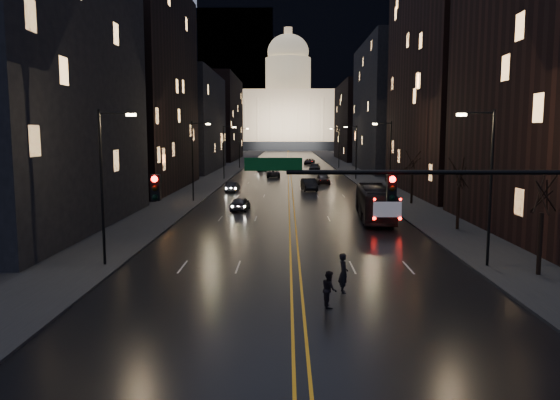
{
  "coord_description": "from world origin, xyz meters",
  "views": [
    {
      "loc": [
        -0.48,
        -20.68,
        7.66
      ],
      "look_at": [
        -0.88,
        10.66,
        3.83
      ],
      "focal_mm": 35.0,
      "sensor_mm": 36.0,
      "label": 1
    }
  ],
  "objects_px": {
    "bus": "(375,203)",
    "oncoming_car_a": "(240,204)",
    "pedestrian_b": "(329,289)",
    "oncoming_car_b": "(232,187)",
    "traffic_signal": "(454,201)",
    "receding_car_a": "(309,185)",
    "pedestrian_a": "(343,273)"
  },
  "relations": [
    {
      "from": "oncoming_car_a",
      "to": "receding_car_a",
      "type": "xyz_separation_m",
      "value": [
        7.64,
        19.11,
        0.13
      ]
    },
    {
      "from": "traffic_signal",
      "to": "receding_car_a",
      "type": "relative_size",
      "value": 3.41
    },
    {
      "from": "oncoming_car_a",
      "to": "pedestrian_b",
      "type": "xyz_separation_m",
      "value": [
        6.55,
        -30.42,
        0.11
      ]
    },
    {
      "from": "oncoming_car_b",
      "to": "pedestrian_b",
      "type": "height_order",
      "value": "pedestrian_b"
    },
    {
      "from": "oncoming_car_a",
      "to": "pedestrian_b",
      "type": "height_order",
      "value": "pedestrian_b"
    },
    {
      "from": "traffic_signal",
      "to": "pedestrian_a",
      "type": "distance_m",
      "value": 7.45
    },
    {
      "from": "bus",
      "to": "pedestrian_b",
      "type": "distance_m",
      "value": 25.25
    },
    {
      "from": "oncoming_car_b",
      "to": "pedestrian_b",
      "type": "xyz_separation_m",
      "value": [
        9.05,
        -47.78,
        0.16
      ]
    },
    {
      "from": "traffic_signal",
      "to": "oncoming_car_b",
      "type": "xyz_separation_m",
      "value": [
        -13.55,
        50.59,
        -4.44
      ]
    },
    {
      "from": "receding_car_a",
      "to": "pedestrian_a",
      "type": "relative_size",
      "value": 2.6
    },
    {
      "from": "bus",
      "to": "pedestrian_b",
      "type": "relative_size",
      "value": 6.68
    },
    {
      "from": "traffic_signal",
      "to": "oncoming_car_b",
      "type": "relative_size",
      "value": 4.3
    },
    {
      "from": "oncoming_car_b",
      "to": "pedestrian_a",
      "type": "xyz_separation_m",
      "value": [
        9.9,
        -45.58,
        0.31
      ]
    },
    {
      "from": "oncoming_car_b",
      "to": "receding_car_a",
      "type": "distance_m",
      "value": 10.3
    },
    {
      "from": "bus",
      "to": "pedestrian_b",
      "type": "xyz_separation_m",
      "value": [
        -5.93,
        -24.53,
        -0.71
      ]
    },
    {
      "from": "pedestrian_b",
      "to": "oncoming_car_b",
      "type": "bearing_deg",
      "value": 3.94
    },
    {
      "from": "receding_car_a",
      "to": "oncoming_car_b",
      "type": "bearing_deg",
      "value": -176.01
    },
    {
      "from": "traffic_signal",
      "to": "pedestrian_a",
      "type": "relative_size",
      "value": 8.86
    },
    {
      "from": "oncoming_car_a",
      "to": "bus",
      "type": "bearing_deg",
      "value": 158.7
    },
    {
      "from": "bus",
      "to": "oncoming_car_a",
      "type": "bearing_deg",
      "value": 158.12
    },
    {
      "from": "traffic_signal",
      "to": "pedestrian_b",
      "type": "relative_size",
      "value": 10.51
    },
    {
      "from": "bus",
      "to": "oncoming_car_a",
      "type": "height_order",
      "value": "bus"
    },
    {
      "from": "oncoming_car_a",
      "to": "pedestrian_a",
      "type": "relative_size",
      "value": 2.13
    },
    {
      "from": "traffic_signal",
      "to": "oncoming_car_a",
      "type": "bearing_deg",
      "value": 108.4
    },
    {
      "from": "pedestrian_b",
      "to": "traffic_signal",
      "type": "bearing_deg",
      "value": -128.68
    },
    {
      "from": "oncoming_car_a",
      "to": "pedestrian_b",
      "type": "distance_m",
      "value": 31.11
    },
    {
      "from": "oncoming_car_b",
      "to": "pedestrian_a",
      "type": "height_order",
      "value": "pedestrian_a"
    },
    {
      "from": "traffic_signal",
      "to": "oncoming_car_a",
      "type": "xyz_separation_m",
      "value": [
        -11.05,
        33.22,
        -4.39
      ]
    },
    {
      "from": "oncoming_car_b",
      "to": "traffic_signal",
      "type": "bearing_deg",
      "value": 108.86
    },
    {
      "from": "bus",
      "to": "oncoming_car_b",
      "type": "distance_m",
      "value": 27.67
    },
    {
      "from": "oncoming_car_b",
      "to": "bus",
      "type": "bearing_deg",
      "value": 126.64
    },
    {
      "from": "receding_car_a",
      "to": "pedestrian_b",
      "type": "distance_m",
      "value": 49.54
    }
  ]
}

